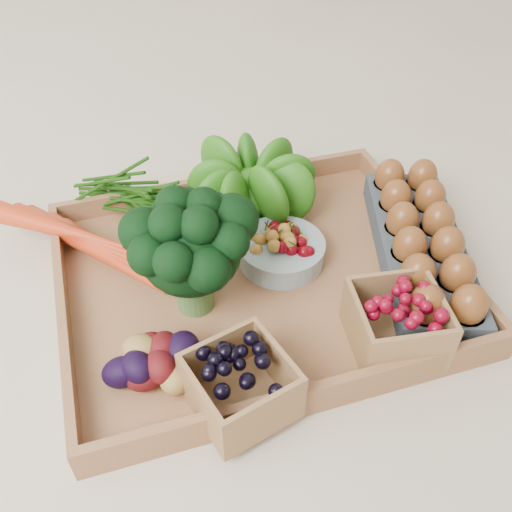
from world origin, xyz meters
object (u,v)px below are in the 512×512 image
object	(u,v)px
cherry_bowl	(281,251)
egg_carton	(420,250)
tray	(256,282)
broccoli	(192,270)

from	to	relation	value
cherry_bowl	egg_carton	bearing A→B (deg)	-17.58
cherry_bowl	tray	bearing A→B (deg)	-150.48
broccoli	egg_carton	bearing A→B (deg)	-2.02
tray	broccoli	distance (m)	0.12
tray	egg_carton	size ratio (longest dim) A/B	1.63
broccoli	egg_carton	size ratio (longest dim) A/B	0.50
broccoli	cherry_bowl	size ratio (longest dim) A/B	1.31
tray	egg_carton	distance (m)	0.25
broccoli	cherry_bowl	xyz separation A→B (m)	(0.14, 0.05, -0.05)
broccoli	egg_carton	distance (m)	0.34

